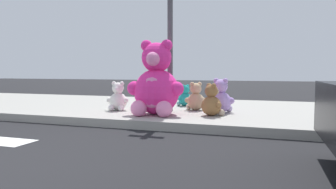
# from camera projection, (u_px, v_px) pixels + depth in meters

# --- Properties ---
(sidewalk) EXTENTS (28.00, 4.40, 0.15)m
(sidewalk) POSITION_uv_depth(u_px,v_px,m) (141.00, 108.00, 7.64)
(sidewalk) COLOR #9E9B93
(sidewalk) RESTS_ON ground_plane
(sign_pole) EXTENTS (0.56, 0.11, 3.20)m
(sign_pole) POSITION_uv_depth(u_px,v_px,m) (170.00, 27.00, 6.43)
(sign_pole) COLOR #4C4C51
(sign_pole) RESTS_ON sidewalk
(plush_pink_large) EXTENTS (1.08, 0.96, 1.40)m
(plush_pink_large) POSITION_uv_depth(u_px,v_px,m) (156.00, 85.00, 5.98)
(plush_pink_large) COLOR #F22D93
(plush_pink_large) RESTS_ON sidewalk
(plush_brown) EXTENTS (0.43, 0.42, 0.60)m
(plush_brown) POSITION_uv_depth(u_px,v_px,m) (212.00, 103.00, 5.85)
(plush_brown) COLOR olive
(plush_brown) RESTS_ON sidewalk
(plush_teal) EXTENTS (0.36, 0.35, 0.50)m
(plush_teal) POSITION_uv_depth(u_px,v_px,m) (185.00, 97.00, 7.50)
(plush_teal) COLOR teal
(plush_teal) RESTS_ON sidewalk
(plush_white) EXTENTS (0.46, 0.42, 0.60)m
(plush_white) POSITION_uv_depth(u_px,v_px,m) (118.00, 99.00, 6.66)
(plush_white) COLOR white
(plush_white) RESTS_ON sidewalk
(plush_tan) EXTENTS (0.41, 0.43, 0.59)m
(plush_tan) POSITION_uv_depth(u_px,v_px,m) (195.00, 99.00, 6.70)
(plush_tan) COLOR tan
(plush_tan) RESTS_ON sidewalk
(plush_lavender) EXTENTS (0.52, 0.47, 0.68)m
(plush_lavender) POSITION_uv_depth(u_px,v_px,m) (221.00, 99.00, 6.30)
(plush_lavender) COLOR #B28CD8
(plush_lavender) RESTS_ON sidewalk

